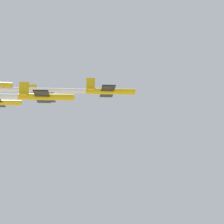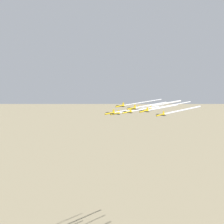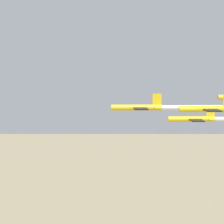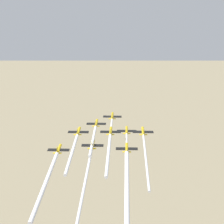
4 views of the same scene
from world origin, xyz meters
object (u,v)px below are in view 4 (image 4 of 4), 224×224
Objects in this scene: jet_3 at (78,132)px; jet_1 at (96,123)px; jet_2 at (127,131)px; jet_4 at (111,132)px; jet_7 at (93,145)px; jet_8 at (127,148)px; jet_0 at (112,116)px; jet_5 at (143,132)px; jet_6 at (59,150)px.

jet_1 is at bearing 59.53° from jet_3.
jet_4 is at bearing -120.47° from jet_2.
jet_7 is at bearing -90.00° from jet_1.
jet_4 is 12.07m from jet_7.
jet_3 is at bearing 120.47° from jet_7.
jet_2 is 1.00× the size of jet_8.
jet_0 is at bearing 90.00° from jet_4.
jet_5 is 1.00× the size of jet_6.
jet_3 is 12.38m from jet_6.
jet_1 is 12.00m from jet_4.
jet_3 reaches higher than jet_0.
jet_6 is 1.00× the size of jet_8.
jet_3 is at bearing 59.53° from jet_6.
jet_3 is 12.05m from jet_7.
jet_5 is at bearing -0.00° from jet_4.
jet_3 is 24.32m from jet_5.
jet_1 is 1.00× the size of jet_6.
jet_5 is 1.00× the size of jet_7.
jet_7 reaches higher than jet_8.
jet_0 is 1.00× the size of jet_3.
jet_1 is at bearing 120.47° from jet_8.
jet_8 is at bearing 0.00° from jet_7.
jet_0 is 1.00× the size of jet_5.
jet_5 is at bearing 59.53° from jet_8.
jet_4 is at bearing 0.00° from jet_3.
jet_8 is (10.89, -5.41, -1.11)m from jet_7.
jet_0 is 1.00× the size of jet_7.
jet_7 is (-20.08, -13.10, 1.92)m from jet_2.
jet_7 is (-19.24, -25.06, -0.71)m from jet_0.
jet_2 is at bearing 90.00° from jet_8.
jet_7 is at bearing -150.46° from jet_5.
jet_7 reaches higher than jet_6.
jet_2 is 20.68m from jet_8.
jet_8 is (1.69, -23.92, -2.11)m from jet_1.
jet_6 is at bearing -161.22° from jet_5.
jet_3 is at bearing -180.00° from jet_4.
jet_8 is (-8.35, -30.47, -1.83)m from jet_0.
jet_4 reaches higher than jet_3.
jet_7 is (-10.04, -6.55, -1.41)m from jet_4.
jet_8 is at bearing -78.91° from jet_0.
jet_5 is (1.69, -23.92, 0.81)m from jet_0.
jet_3 is 1.00× the size of jet_7.
jet_7 is at bearing -180.00° from jet_8.
jet_8 is (-9.20, -18.51, 0.80)m from jet_2.
jet_3 is at bearing -120.47° from jet_0.
jet_6 is (-20.93, -1.14, -3.29)m from jet_4.
jet_2 is 1.00× the size of jet_3.
jet_2 is at bearing 59.53° from jet_7.
jet_2 is at bearing 120.47° from jet_5.
jet_6 is at bearing -139.64° from jet_2.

